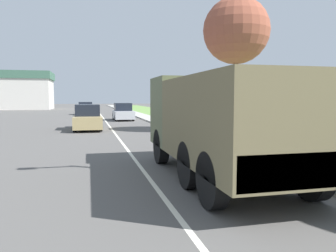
{
  "coord_description": "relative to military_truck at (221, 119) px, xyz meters",
  "views": [
    {
      "loc": [
        -1.51,
        2.82,
        2.1
      ],
      "look_at": [
        0.73,
        12.05,
        1.29
      ],
      "focal_mm": 35.0,
      "sensor_mm": 36.0,
      "label": 1
    }
  ],
  "objects": [
    {
      "name": "ground_plane",
      "position": [
        -1.83,
        29.27,
        -1.55
      ],
      "size": [
        180.0,
        180.0,
        0.0
      ],
      "primitive_type": "plane",
      "color": "#565451"
    },
    {
      "name": "car_second_ahead",
      "position": [
        -0.14,
        23.54,
        -0.82
      ],
      "size": [
        1.77,
        4.3,
        1.64
      ],
      "color": "#B7BABF",
      "rests_on": "ground"
    },
    {
      "name": "car_nearest_ahead",
      "position": [
        -3.41,
        14.7,
        -0.8
      ],
      "size": [
        1.78,
        4.83,
        1.68
      ],
      "color": "tan",
      "rests_on": "ground"
    },
    {
      "name": "military_truck",
      "position": [
        0.0,
        0.0,
        0.0
      ],
      "size": [
        2.49,
        6.77,
        2.77
      ],
      "color": "#545B3D",
      "rests_on": "ground"
    },
    {
      "name": "car_third_ahead",
      "position": [
        -3.71,
        35.43,
        -0.83
      ],
      "size": [
        1.88,
        3.95,
        1.62
      ],
      "color": "#B7BABF",
      "rests_on": "ground"
    },
    {
      "name": "building_distant",
      "position": [
        -17.62,
        58.92,
        2.0
      ],
      "size": [
        15.37,
        9.52,
        7.0
      ],
      "color": "beige",
      "rests_on": "ground"
    },
    {
      "name": "lane_centre_stripe",
      "position": [
        -1.83,
        29.27,
        -1.55
      ],
      "size": [
        0.12,
        120.0,
        0.0
      ],
      "color": "silver",
      "rests_on": "ground"
    },
    {
      "name": "pickup_truck",
      "position": [
        5.47,
        3.21,
        -0.66
      ],
      "size": [
        2.1,
        5.28,
        1.75
      ],
      "color": "navy",
      "rests_on": "grass_strip_right"
    },
    {
      "name": "sidewalk_right",
      "position": [
        2.67,
        29.27,
        -1.49
      ],
      "size": [
        1.8,
        120.0,
        0.12
      ],
      "color": "#ADAAA3",
      "rests_on": "ground"
    },
    {
      "name": "grass_strip_right",
      "position": [
        7.07,
        29.27,
        -1.54
      ],
      "size": [
        7.0,
        120.0,
        0.02
      ],
      "color": "#6B9347",
      "rests_on": "ground"
    },
    {
      "name": "tree_mid_right",
      "position": [
        5.51,
        10.9,
        4.63
      ],
      "size": [
        4.05,
        4.05,
        8.21
      ],
      "color": "brown",
      "rests_on": "grass_strip_right"
    }
  ]
}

